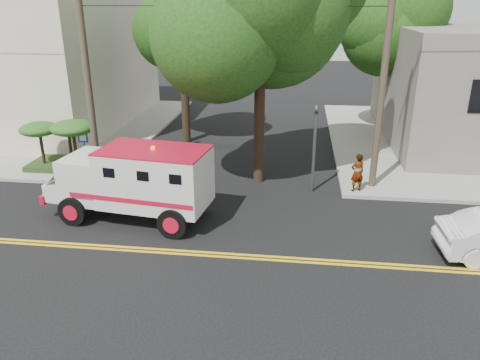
# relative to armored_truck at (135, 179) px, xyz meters

# --- Properties ---
(ground) EXTENTS (100.00, 100.00, 0.00)m
(ground) POSITION_rel_armored_truck_xyz_m (2.50, -2.23, -1.53)
(ground) COLOR black
(ground) RESTS_ON ground
(sidewalk_nw) EXTENTS (17.00, 17.00, 0.15)m
(sidewalk_nw) POSITION_rel_armored_truck_xyz_m (-11.00, 11.27, -1.45)
(sidewalk_nw) COLOR gray
(sidewalk_nw) RESTS_ON ground
(utility_pole_left) EXTENTS (0.28, 0.28, 9.00)m
(utility_pole_left) POSITION_rel_armored_truck_xyz_m (-3.10, 3.77, 2.97)
(utility_pole_left) COLOR #382D23
(utility_pole_left) RESTS_ON ground
(utility_pole_right) EXTENTS (0.28, 0.28, 9.00)m
(utility_pole_right) POSITION_rel_armored_truck_xyz_m (8.80, 3.97, 2.97)
(utility_pole_right) COLOR #382D23
(utility_pole_right) RESTS_ON ground
(tree_main) EXTENTS (6.08, 5.70, 9.85)m
(tree_main) POSITION_rel_armored_truck_xyz_m (4.43, 3.98, 5.67)
(tree_main) COLOR black
(tree_main) RESTS_ON ground
(tree_left) EXTENTS (4.48, 4.20, 7.70)m
(tree_left) POSITION_rel_armored_truck_xyz_m (-0.18, 9.56, 4.20)
(tree_left) COLOR black
(tree_left) RESTS_ON ground
(tree_right) EXTENTS (4.80, 4.50, 8.20)m
(tree_right) POSITION_rel_armored_truck_xyz_m (11.34, 13.54, 4.57)
(tree_right) COLOR black
(tree_right) RESTS_ON ground
(traffic_signal) EXTENTS (0.15, 0.18, 3.60)m
(traffic_signal) POSITION_rel_armored_truck_xyz_m (6.30, 3.37, 0.70)
(traffic_signal) COLOR #3F3F42
(traffic_signal) RESTS_ON ground
(accessibility_sign) EXTENTS (0.45, 0.10, 2.02)m
(accessibility_sign) POSITION_rel_armored_truck_xyz_m (-3.70, 3.95, -0.16)
(accessibility_sign) COLOR #3F3F42
(accessibility_sign) RESTS_ON ground
(palm_planter) EXTENTS (3.52, 2.63, 2.36)m
(palm_planter) POSITION_rel_armored_truck_xyz_m (-4.94, 4.40, 0.12)
(palm_planter) COLOR #1E3314
(palm_planter) RESTS_ON sidewalk_nw
(armored_truck) EXTENTS (6.13, 3.02, 2.68)m
(armored_truck) POSITION_rel_armored_truck_xyz_m (0.00, 0.00, 0.00)
(armored_truck) COLOR silver
(armored_truck) RESTS_ON ground
(pedestrian_a) EXTENTS (0.68, 0.57, 1.58)m
(pedestrian_a) POSITION_rel_armored_truck_xyz_m (8.06, 3.27, -0.59)
(pedestrian_a) COLOR gray
(pedestrian_a) RESTS_ON sidewalk_ne
(pedestrian_b) EXTENTS (0.90, 0.78, 1.58)m
(pedestrian_b) POSITION_rel_armored_truck_xyz_m (10.97, 6.66, -0.59)
(pedestrian_b) COLOR gray
(pedestrian_b) RESTS_ON sidewalk_ne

